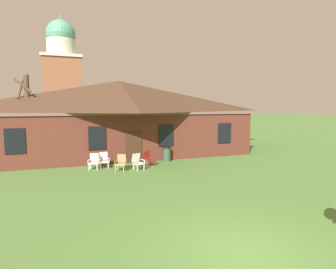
{
  "coord_description": "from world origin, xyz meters",
  "views": [
    {
      "loc": [
        -4.25,
        -5.82,
        3.81
      ],
      "look_at": [
        0.79,
        7.89,
        2.32
      ],
      "focal_mm": 30.16,
      "sensor_mm": 36.0,
      "label": 1
    }
  ],
  "objects_px": {
    "lawn_chair_middle": "(138,161)",
    "lawn_chair_by_porch": "(94,161)",
    "lawn_chair_left_end": "(121,162)",
    "lawn_chair_right_end": "(148,158)",
    "trash_bin": "(167,154)",
    "lawn_chair_near_door": "(104,160)"
  },
  "relations": [
    {
      "from": "lawn_chair_middle",
      "to": "lawn_chair_by_porch",
      "type": "bearing_deg",
      "value": 157.53
    },
    {
      "from": "lawn_chair_left_end",
      "to": "lawn_chair_right_end",
      "type": "bearing_deg",
      "value": 23.1
    },
    {
      "from": "lawn_chair_middle",
      "to": "lawn_chair_right_end",
      "type": "relative_size",
      "value": 1.0
    },
    {
      "from": "lawn_chair_middle",
      "to": "trash_bin",
      "type": "distance_m",
      "value": 3.13
    },
    {
      "from": "lawn_chair_by_porch",
      "to": "lawn_chair_near_door",
      "type": "bearing_deg",
      "value": 18.49
    },
    {
      "from": "lawn_chair_left_end",
      "to": "lawn_chair_right_end",
      "type": "relative_size",
      "value": 1.0
    },
    {
      "from": "lawn_chair_near_door",
      "to": "trash_bin",
      "type": "height_order",
      "value": "trash_bin"
    },
    {
      "from": "lawn_chair_by_porch",
      "to": "lawn_chair_middle",
      "type": "bearing_deg",
      "value": -22.47
    },
    {
      "from": "lawn_chair_near_door",
      "to": "lawn_chair_middle",
      "type": "bearing_deg",
      "value": -33.46
    },
    {
      "from": "lawn_chair_right_end",
      "to": "trash_bin",
      "type": "distance_m",
      "value": 1.87
    },
    {
      "from": "lawn_chair_by_porch",
      "to": "lawn_chair_middle",
      "type": "xyz_separation_m",
      "value": [
        2.44,
        -1.01,
        0.0
      ]
    },
    {
      "from": "lawn_chair_left_end",
      "to": "trash_bin",
      "type": "relative_size",
      "value": 0.98
    },
    {
      "from": "trash_bin",
      "to": "lawn_chair_right_end",
      "type": "bearing_deg",
      "value": -149.3
    },
    {
      "from": "lawn_chair_by_porch",
      "to": "lawn_chair_right_end",
      "type": "bearing_deg",
      "value": -2.14
    },
    {
      "from": "lawn_chair_left_end",
      "to": "lawn_chair_middle",
      "type": "relative_size",
      "value": 1.0
    },
    {
      "from": "lawn_chair_near_door",
      "to": "lawn_chair_right_end",
      "type": "relative_size",
      "value": 1.0
    },
    {
      "from": "lawn_chair_left_end",
      "to": "lawn_chair_right_end",
      "type": "height_order",
      "value": "same"
    },
    {
      "from": "lawn_chair_left_end",
      "to": "lawn_chair_by_porch",
      "type": "bearing_deg",
      "value": 147.34
    },
    {
      "from": "lawn_chair_by_porch",
      "to": "lawn_chair_left_end",
      "type": "distance_m",
      "value": 1.74
    },
    {
      "from": "lawn_chair_left_end",
      "to": "lawn_chair_middle",
      "type": "bearing_deg",
      "value": -4.28
    },
    {
      "from": "lawn_chair_near_door",
      "to": "trash_bin",
      "type": "distance_m",
      "value": 4.41
    },
    {
      "from": "lawn_chair_by_porch",
      "to": "lawn_chair_right_end",
      "type": "xyz_separation_m",
      "value": [
        3.37,
        -0.13,
        0.0
      ]
    }
  ]
}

